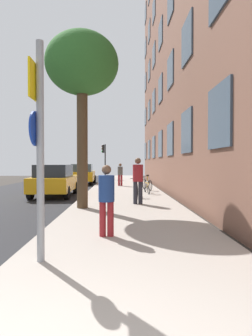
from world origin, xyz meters
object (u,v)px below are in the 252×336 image
at_px(car_1, 83,174).
at_px(sign_post, 39,138).
at_px(pedestrian_2, 120,173).
at_px(tree_near, 82,67).
at_px(traffic_light, 104,155).
at_px(bicycle_2, 147,184).
at_px(bicycle_0, 136,189).
at_px(pedestrian_1, 138,178).
at_px(car_0, 55,180).
at_px(pedestrian_0, 107,196).
at_px(bicycle_1, 147,186).

bearing_deg(car_1, sign_post, -84.42).
bearing_deg(pedestrian_2, tree_near, -97.99).
distance_m(tree_near, car_1, 13.41).
distance_m(traffic_light, bicycle_2, 11.84).
bearing_deg(bicycle_0, pedestrian_1, -90.84).
distance_m(traffic_light, pedestrian_2, 8.40).
bearing_deg(car_0, bicycle_0, -16.02).
relative_size(pedestrian_0, car_0, 0.39).
xyz_separation_m(tree_near, pedestrian_2, (1.33, 9.50, -4.09)).
height_order(bicycle_1, bicycle_2, bicycle_1).
height_order(pedestrian_0, pedestrian_2, pedestrian_2).
relative_size(pedestrian_2, car_1, 0.38).
height_order(sign_post, car_1, sign_post).
bearing_deg(sign_post, bicycle_0, 76.66).
bearing_deg(pedestrian_1, pedestrian_0, -101.61).
xyz_separation_m(pedestrian_1, car_0, (-4.04, 3.43, -0.31)).
height_order(bicycle_2, car_1, car_1).
height_order(sign_post, car_0, sign_post).
relative_size(bicycle_2, car_1, 0.39).
bearing_deg(sign_post, traffic_light, 90.77).
bearing_deg(tree_near, sign_post, -89.56).
height_order(pedestrian_0, pedestrian_1, pedestrian_1).
bearing_deg(pedestrian_1, bicycle_0, 89.16).
height_order(bicycle_0, bicycle_1, bicycle_1).
relative_size(sign_post, car_0, 0.88).
distance_m(bicycle_2, pedestrian_1, 5.61).
distance_m(tree_near, pedestrian_0, 5.75).
height_order(pedestrian_1, pedestrian_2, pedestrian_1).
relative_size(bicycle_1, bicycle_2, 1.10).
distance_m(car_0, car_1, 8.29).
relative_size(pedestrian_1, car_0, 0.45).
xyz_separation_m(traffic_light, pedestrian_0, (1.32, -21.49, -1.48)).
height_order(tree_near, pedestrian_1, tree_near).
relative_size(bicycle_0, pedestrian_0, 1.05).
relative_size(traffic_light, bicycle_0, 2.11).
bearing_deg(sign_post, car_1, 95.58).
xyz_separation_m(sign_post, pedestrian_1, (1.99, 6.30, -0.97)).
bearing_deg(pedestrian_0, sign_post, -123.64).
height_order(sign_post, bicycle_2, sign_post).
relative_size(sign_post, traffic_light, 1.03).
xyz_separation_m(bicycle_0, pedestrian_1, (-0.03, -2.26, 0.66)).
height_order(bicycle_0, pedestrian_1, pedestrian_1).
relative_size(pedestrian_1, car_1, 0.43).
relative_size(bicycle_2, pedestrian_1, 0.90).
xyz_separation_m(bicycle_0, bicycle_2, (0.85, 3.24, -0.01)).
bearing_deg(pedestrian_2, traffic_light, 101.17).
height_order(sign_post, pedestrian_0, sign_post).
bearing_deg(tree_near, bicycle_1, 59.93).
height_order(bicycle_1, car_1, car_1).
xyz_separation_m(bicycle_2, car_1, (-4.64, 6.21, 0.37)).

